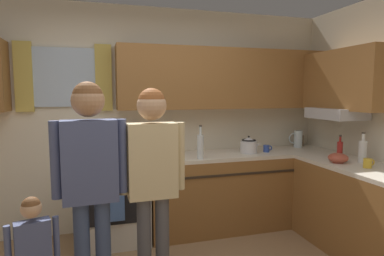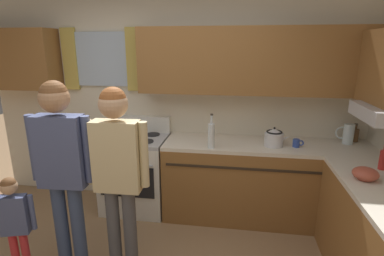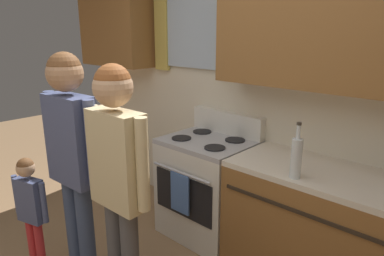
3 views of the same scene
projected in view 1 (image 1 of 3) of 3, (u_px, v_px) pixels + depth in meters
name	position (u px, v px, depth m)	size (l,w,h in m)	color
back_wall_unit	(148.00, 103.00, 3.81)	(4.60, 0.42, 2.60)	beige
kitchen_counter_run	(288.00, 198.00, 3.61)	(2.26, 2.23, 0.90)	brown
stove_oven	(113.00, 199.00, 3.53)	(0.75, 0.67, 1.10)	silver
bottle_squat_brown	(300.00, 140.00, 4.39)	(0.08, 0.08, 0.21)	brown
bottle_milk_white	(363.00, 151.00, 3.33)	(0.08, 0.08, 0.31)	white
bottle_tall_clear	(200.00, 146.00, 3.51)	(0.07, 0.07, 0.37)	silver
bottle_sauce_red	(340.00, 149.00, 3.61)	(0.06, 0.06, 0.25)	red
mug_mustard_yellow	(368.00, 163.00, 3.09)	(0.12, 0.08, 0.09)	gold
mug_cobalt_blue	(267.00, 149.00, 3.92)	(0.11, 0.07, 0.08)	#2D479E
stovetop_kettle	(249.00, 145.00, 3.85)	(0.27, 0.20, 0.21)	silver
water_pitcher	(298.00, 139.00, 4.26)	(0.19, 0.11, 0.22)	silver
mixing_bowl	(338.00, 158.00, 3.32)	(0.20, 0.20, 0.10)	#B24C38
adult_holding_child	(90.00, 170.00, 2.31)	(0.52, 0.23, 1.69)	#38476B
adult_in_plaid	(152.00, 168.00, 2.48)	(0.51, 0.22, 1.65)	#4C4C51
small_child	(33.00, 251.00, 2.10)	(0.31, 0.15, 0.95)	red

